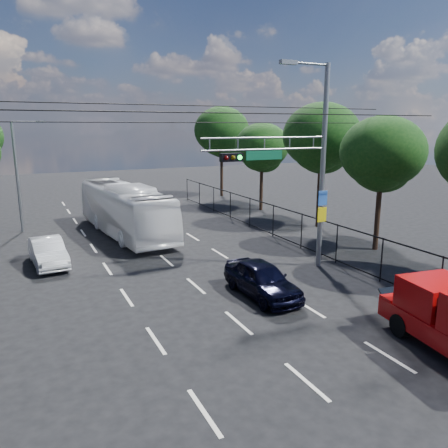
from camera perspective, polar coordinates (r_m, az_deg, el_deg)
ground at (r=12.72m, az=10.70°, el=-19.57°), size 120.00×120.00×0.00m
lane_markings at (r=24.45m, az=-8.97°, el=-3.47°), size 6.12×38.00×0.01m
signal_mast at (r=20.41m, az=10.13°, el=8.28°), size 6.43×0.39×9.50m
streetlight_left at (r=30.70m, az=-25.14°, el=6.26°), size 2.09×0.22×7.08m
utility_wires at (r=18.60m, az=-5.03°, el=14.15°), size 22.00×5.04×0.74m
fence_right at (r=25.75m, az=8.58°, el=-0.27°), size 0.06×34.03×2.00m
tree_right_b at (r=25.06m, az=19.94°, el=8.08°), size 4.50×4.50×7.31m
tree_right_c at (r=29.92m, az=12.60°, el=10.46°), size 5.10×5.10×8.29m
tree_right_d at (r=35.53m, az=4.98°, el=9.60°), size 4.32×4.32×7.02m
tree_right_e at (r=42.66m, az=-0.30°, el=11.61°), size 5.28×5.28×8.58m
navy_hatchback at (r=17.78m, az=4.97°, el=-7.19°), size 1.77×4.21×1.42m
white_bus at (r=28.29m, az=-12.83°, el=1.88°), size 3.75×11.66×3.19m
white_van at (r=23.23m, az=-22.02°, el=-3.42°), size 1.75×4.17×1.34m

